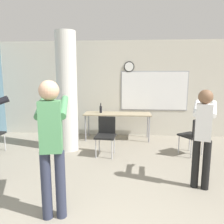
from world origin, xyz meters
The scene contains 8 objects.
wall_back centered at (0.03, 5.06, 1.40)m, with size 8.00×0.15×2.80m.
support_pillar centered at (-1.02, 3.57, 1.40)m, with size 0.48×0.48×2.80m.
folding_table centered at (0.13, 4.53, 0.70)m, with size 1.86×0.61×0.75m.
bottle_on_table centered at (-0.35, 4.58, 0.86)m, with size 0.07×0.07×0.28m.
chair_mid_room centered at (1.91, 3.38, 0.51)m, with size 0.61×0.61×0.87m.
chair_table_front centered at (-0.07, 3.28, 0.51)m, with size 0.47×0.47×0.87m.
person_playing_side centered at (1.61, 1.92, 0.94)m, with size 0.49×0.67×1.60m.
person_playing_front centered at (-0.50, 1.02, 1.03)m, with size 0.49×0.68×1.75m.
Camera 1 is at (0.43, -1.50, 1.81)m, focal length 35.00 mm.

